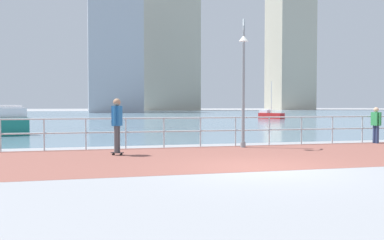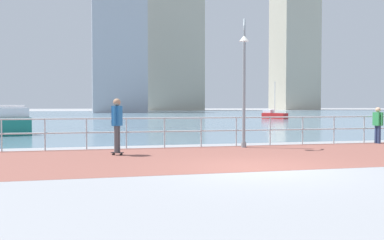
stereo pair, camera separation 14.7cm
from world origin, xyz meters
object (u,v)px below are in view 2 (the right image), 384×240
lamppost (244,76)px  skateboarder (117,121)px  sailboat_yellow (274,115)px  bystander (378,122)px

lamppost → skateboarder: bearing=-165.8°
sailboat_yellow → skateboarder: bearing=-122.1°
skateboarder → sailboat_yellow: (19.02, 30.32, -0.68)m
lamppost → bystander: size_ratio=3.21×
lamppost → sailboat_yellow: size_ratio=1.15×
lamppost → skateboarder: size_ratio=2.66×
skateboarder → sailboat_yellow: bearing=57.9°
lamppost → skateboarder: 5.06m
lamppost → bystander: bearing=4.0°
bystander → sailboat_yellow: 29.92m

